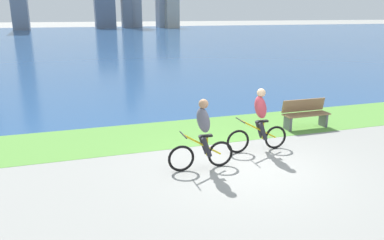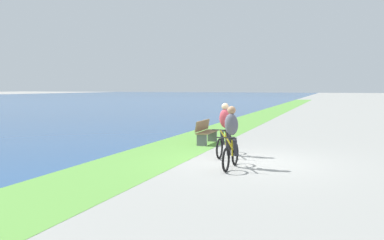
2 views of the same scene
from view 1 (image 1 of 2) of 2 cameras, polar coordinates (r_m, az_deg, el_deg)
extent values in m
plane|color=gray|center=(9.12, 8.19, -6.92)|extent=(300.00, 300.00, 0.00)
cube|color=#59933D|center=(11.70, 1.80, -1.55)|extent=(120.00, 2.63, 0.01)
cube|color=navy|center=(56.66, -14.46, 11.90)|extent=(300.00, 89.24, 0.00)
torus|color=black|center=(8.64, -1.64, -5.85)|extent=(0.63, 0.06, 0.63)
torus|color=black|center=(8.93, 4.31, -5.12)|extent=(0.63, 0.06, 0.63)
cylinder|color=gold|center=(8.68, 1.55, -3.74)|extent=(0.93, 0.04, 0.60)
cylinder|color=gold|center=(8.74, 2.29, -3.96)|extent=(0.04, 0.04, 0.46)
cube|color=black|center=(8.66, 2.31, -2.39)|extent=(0.24, 0.10, 0.05)
cylinder|color=black|center=(8.46, -1.35, -2.26)|extent=(0.03, 0.52, 0.03)
ellipsoid|color=#595966|center=(8.51, 1.73, -0.03)|extent=(0.40, 0.36, 0.65)
sphere|color=#A57A59|center=(8.42, 1.75, 2.46)|extent=(0.22, 0.22, 0.22)
cylinder|color=#26262D|center=(8.63, 2.22, -4.14)|extent=(0.27, 0.11, 0.49)
cylinder|color=#26262D|center=(8.81, 1.77, -3.71)|extent=(0.27, 0.11, 0.49)
torus|color=black|center=(9.80, 6.96, -3.26)|extent=(0.63, 0.06, 0.63)
torus|color=black|center=(10.30, 12.50, -2.58)|extent=(0.63, 0.06, 0.63)
cylinder|color=gold|center=(9.96, 10.00, -1.36)|extent=(1.06, 0.04, 0.60)
cylinder|color=gold|center=(10.04, 10.69, -1.56)|extent=(0.04, 0.04, 0.46)
cube|color=black|center=(9.97, 10.76, -0.18)|extent=(0.24, 0.10, 0.05)
cylinder|color=black|center=(9.65, 7.34, -0.06)|extent=(0.03, 0.52, 0.03)
ellipsoid|color=#BF3F4C|center=(9.82, 10.32, 1.90)|extent=(0.40, 0.36, 0.65)
sphere|color=#D8AD84|center=(9.74, 10.43, 4.07)|extent=(0.22, 0.22, 0.22)
cylinder|color=#26262D|center=(9.93, 10.69, -1.69)|extent=(0.27, 0.11, 0.49)
cylinder|color=#26262D|center=(10.10, 10.15, -1.36)|extent=(0.27, 0.11, 0.49)
cube|color=olive|center=(12.33, 16.91, 0.83)|extent=(1.50, 0.45, 0.04)
cube|color=olive|center=(12.43, 16.49, 2.17)|extent=(1.50, 0.11, 0.40)
cube|color=#595960|center=(12.77, 19.23, 0.08)|extent=(0.08, 0.37, 0.45)
cube|color=#595960|center=(12.04, 14.27, -0.44)|extent=(0.08, 0.37, 0.45)
cube|color=slate|center=(88.87, -24.90, 15.66)|extent=(2.19, 2.89, 10.52)
cube|color=slate|center=(92.23, -13.10, 16.46)|extent=(4.49, 4.39, 9.98)
cube|color=#8C939E|center=(94.36, -4.28, 16.22)|extent=(3.15, 4.19, 8.10)
cube|color=#ADA899|center=(91.67, -3.04, 16.44)|extent=(2.96, 2.56, 8.71)
camera|label=2|loc=(9.07, -71.90, -3.82)|focal=36.97mm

